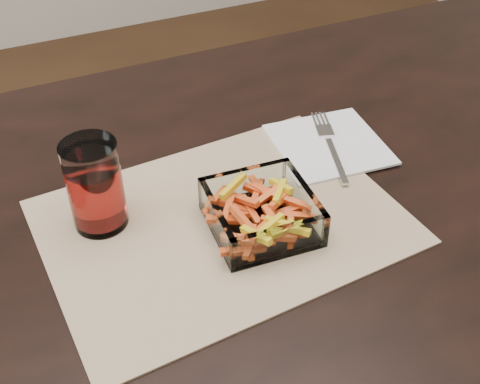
% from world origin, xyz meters
% --- Properties ---
extents(dining_table, '(1.60, 0.90, 0.75)m').
position_xyz_m(dining_table, '(0.00, 0.00, 0.66)').
color(dining_table, black).
rests_on(dining_table, ground).
extents(placemat, '(0.47, 0.36, 0.00)m').
position_xyz_m(placemat, '(-0.06, -0.01, 0.75)').
color(placemat, tan).
rests_on(placemat, dining_table).
extents(glass_bowl, '(0.14, 0.14, 0.05)m').
position_xyz_m(glass_bowl, '(-0.02, -0.04, 0.77)').
color(glass_bowl, white).
rests_on(glass_bowl, placemat).
extents(tumbler, '(0.07, 0.07, 0.12)m').
position_xyz_m(tumbler, '(-0.20, 0.05, 0.81)').
color(tumbler, white).
rests_on(tumbler, placemat).
extents(napkin, '(0.17, 0.17, 0.00)m').
position_xyz_m(napkin, '(0.15, 0.08, 0.76)').
color(napkin, white).
rests_on(napkin, placemat).
extents(fork, '(0.07, 0.18, 0.00)m').
position_xyz_m(fork, '(0.15, 0.07, 0.76)').
color(fork, silver).
rests_on(fork, napkin).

